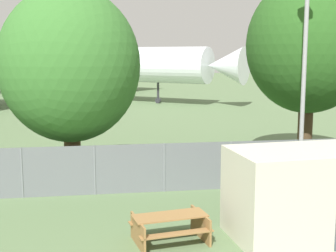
% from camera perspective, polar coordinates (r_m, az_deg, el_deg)
% --- Properties ---
extents(perimeter_fence, '(56.07, 0.07, 1.82)m').
position_cam_1_polar(perimeter_fence, '(17.35, -0.45, -5.09)').
color(perimeter_fence, slate).
rests_on(perimeter_fence, ground).
extents(airplane, '(34.49, 28.67, 11.32)m').
position_cam_1_polar(airplane, '(54.71, -11.31, 7.38)').
color(airplane, white).
rests_on(airplane, ground).
extents(portable_cabin, '(4.30, 2.74, 2.48)m').
position_cam_1_polar(portable_cabin, '(13.64, 16.38, -7.88)').
color(portable_cabin, beige).
rests_on(portable_cabin, ground).
extents(picnic_bench_near_cabin, '(2.20, 1.71, 0.76)m').
position_cam_1_polar(picnic_bench_near_cabin, '(12.95, 0.24, -11.96)').
color(picnic_bench_near_cabin, olive).
rests_on(picnic_bench_near_cabin, ground).
extents(tree_near_hangar, '(5.56, 5.56, 8.53)m').
position_cam_1_polar(tree_near_hangar, '(22.08, 16.78, 9.37)').
color(tree_near_hangar, '#4C3823').
rests_on(tree_near_hangar, ground).
extents(tree_behind_benches, '(5.45, 5.45, 7.64)m').
position_cam_1_polar(tree_behind_benches, '(18.60, -11.88, 7.23)').
color(tree_behind_benches, brown).
rests_on(tree_behind_benches, ground).
extents(light_mast, '(0.44, 0.44, 8.77)m').
position_cam_1_polar(light_mast, '(17.77, 16.38, 9.09)').
color(light_mast, '#99999E').
rests_on(light_mast, ground).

